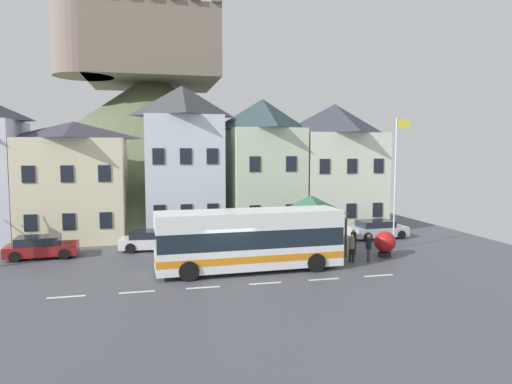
{
  "coord_description": "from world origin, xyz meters",
  "views": [
    {
      "loc": [
        -3.75,
        -22.47,
        6.39
      ],
      "look_at": [
        2.31,
        3.7,
        3.92
      ],
      "focal_mm": 31.78,
      "sensor_mm": 36.0,
      "label": 1
    }
  ],
  "objects_px": {
    "parked_car_03": "(154,240)",
    "pedestrian_03": "(369,247)",
    "parked_car_00": "(377,229)",
    "harbour_buoy": "(385,243)",
    "bus_shelter": "(311,205)",
    "townhouse_01": "(76,180)",
    "pedestrian_02": "(354,239)",
    "flagpole": "(396,175)",
    "pedestrian_01": "(352,246)",
    "townhouse_04": "(334,166)",
    "parked_car_02": "(41,247)",
    "hilltop_castle": "(153,135)",
    "parked_car_01": "(289,235)",
    "townhouse_03": "(262,166)",
    "pedestrian_00": "(332,239)",
    "public_bench": "(306,239)",
    "transit_bus": "(249,240)",
    "townhouse_02": "(183,161)"
  },
  "relations": [
    {
      "from": "flagpole",
      "to": "hilltop_castle",
      "type": "bearing_deg",
      "value": 119.75
    },
    {
      "from": "parked_car_00",
      "to": "harbour_buoy",
      "type": "distance_m",
      "value": 5.89
    },
    {
      "from": "harbour_buoy",
      "to": "townhouse_04",
      "type": "bearing_deg",
      "value": 84.43
    },
    {
      "from": "pedestrian_00",
      "to": "transit_bus",
      "type": "bearing_deg",
      "value": -156.96
    },
    {
      "from": "parked_car_02",
      "to": "hilltop_castle",
      "type": "bearing_deg",
      "value": 71.12
    },
    {
      "from": "townhouse_03",
      "to": "pedestrian_03",
      "type": "relative_size",
      "value": 6.59
    },
    {
      "from": "bus_shelter",
      "to": "parked_car_00",
      "type": "relative_size",
      "value": 0.85
    },
    {
      "from": "parked_car_01",
      "to": "pedestrian_02",
      "type": "bearing_deg",
      "value": 137.12
    },
    {
      "from": "parked_car_02",
      "to": "pedestrian_00",
      "type": "xyz_separation_m",
      "value": [
        17.22,
        -3.23,
        0.33
      ]
    },
    {
      "from": "flagpole",
      "to": "harbour_buoy",
      "type": "distance_m",
      "value": 4.66
    },
    {
      "from": "parked_car_00",
      "to": "pedestrian_02",
      "type": "relative_size",
      "value": 2.67
    },
    {
      "from": "flagpole",
      "to": "townhouse_03",
      "type": "bearing_deg",
      "value": 128.81
    },
    {
      "from": "public_bench",
      "to": "pedestrian_02",
      "type": "bearing_deg",
      "value": -55.35
    },
    {
      "from": "transit_bus",
      "to": "pedestrian_03",
      "type": "bearing_deg",
      "value": 1.77
    },
    {
      "from": "hilltop_castle",
      "to": "harbour_buoy",
      "type": "relative_size",
      "value": 27.85
    },
    {
      "from": "townhouse_03",
      "to": "parked_car_03",
      "type": "xyz_separation_m",
      "value": [
        -8.46,
        -5.19,
        -4.56
      ]
    },
    {
      "from": "pedestrian_01",
      "to": "townhouse_01",
      "type": "bearing_deg",
      "value": 145.81
    },
    {
      "from": "parked_car_03",
      "to": "townhouse_01",
      "type": "bearing_deg",
      "value": 140.81
    },
    {
      "from": "townhouse_01",
      "to": "public_bench",
      "type": "height_order",
      "value": "townhouse_01"
    },
    {
      "from": "parked_car_02",
      "to": "townhouse_04",
      "type": "bearing_deg",
      "value": 13.09
    },
    {
      "from": "townhouse_02",
      "to": "pedestrian_00",
      "type": "distance_m",
      "value": 12.81
    },
    {
      "from": "parked_car_01",
      "to": "townhouse_03",
      "type": "bearing_deg",
      "value": -77.71
    },
    {
      "from": "parked_car_00",
      "to": "parked_car_02",
      "type": "relative_size",
      "value": 1.04
    },
    {
      "from": "parked_car_03",
      "to": "harbour_buoy",
      "type": "xyz_separation_m",
      "value": [
        13.56,
        -5.02,
        0.22
      ]
    },
    {
      "from": "parked_car_01",
      "to": "pedestrian_03",
      "type": "xyz_separation_m",
      "value": [
        3.12,
        -5.36,
        0.14
      ]
    },
    {
      "from": "hilltop_castle",
      "to": "pedestrian_02",
      "type": "relative_size",
      "value": 27.03
    },
    {
      "from": "townhouse_01",
      "to": "public_bench",
      "type": "xyz_separation_m",
      "value": [
        15.32,
        -6.47,
        -3.76
      ]
    },
    {
      "from": "parked_car_00",
      "to": "parked_car_03",
      "type": "height_order",
      "value": "parked_car_00"
    },
    {
      "from": "parked_car_01",
      "to": "harbour_buoy",
      "type": "relative_size",
      "value": 2.83
    },
    {
      "from": "townhouse_01",
      "to": "pedestrian_03",
      "type": "distance_m",
      "value": 21.05
    },
    {
      "from": "townhouse_02",
      "to": "pedestrian_01",
      "type": "bearing_deg",
      "value": -50.15
    },
    {
      "from": "parked_car_03",
      "to": "pedestrian_03",
      "type": "xyz_separation_m",
      "value": [
        12.05,
        -5.88,
        0.2
      ]
    },
    {
      "from": "public_bench",
      "to": "parked_car_01",
      "type": "bearing_deg",
      "value": 145.4
    },
    {
      "from": "parked_car_00",
      "to": "parked_car_01",
      "type": "height_order",
      "value": "parked_car_01"
    },
    {
      "from": "parked_car_00",
      "to": "parked_car_03",
      "type": "distance_m",
      "value": 15.93
    },
    {
      "from": "townhouse_02",
      "to": "parked_car_01",
      "type": "relative_size",
      "value": 2.56
    },
    {
      "from": "pedestrian_02",
      "to": "flagpole",
      "type": "bearing_deg",
      "value": 15.32
    },
    {
      "from": "transit_bus",
      "to": "pedestrian_00",
      "type": "bearing_deg",
      "value": 21.29
    },
    {
      "from": "townhouse_03",
      "to": "public_bench",
      "type": "height_order",
      "value": "townhouse_03"
    },
    {
      "from": "flagpole",
      "to": "harbour_buoy",
      "type": "bearing_deg",
      "value": -133.07
    },
    {
      "from": "parked_car_00",
      "to": "harbour_buoy",
      "type": "relative_size",
      "value": 2.75
    },
    {
      "from": "parked_car_00",
      "to": "harbour_buoy",
      "type": "bearing_deg",
      "value": -116.98
    },
    {
      "from": "parked_car_01",
      "to": "bus_shelter",
      "type": "bearing_deg",
      "value": 112.25
    },
    {
      "from": "townhouse_01",
      "to": "harbour_buoy",
      "type": "height_order",
      "value": "townhouse_01"
    },
    {
      "from": "townhouse_03",
      "to": "pedestrian_00",
      "type": "xyz_separation_m",
      "value": [
        2.15,
        -9.08,
        -4.22
      ]
    },
    {
      "from": "townhouse_01",
      "to": "parked_car_03",
      "type": "bearing_deg",
      "value": -44.18
    },
    {
      "from": "townhouse_01",
      "to": "pedestrian_01",
      "type": "bearing_deg",
      "value": -34.19
    },
    {
      "from": "townhouse_02",
      "to": "harbour_buoy",
      "type": "height_order",
      "value": "townhouse_02"
    },
    {
      "from": "pedestrian_00",
      "to": "public_bench",
      "type": "distance_m",
      "value": 2.87
    },
    {
      "from": "townhouse_03",
      "to": "public_bench",
      "type": "relative_size",
      "value": 6.68
    }
  ]
}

